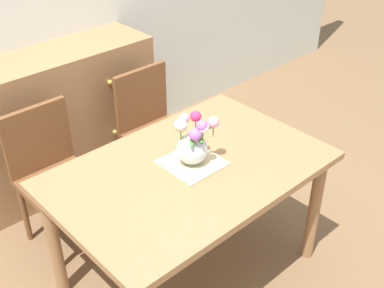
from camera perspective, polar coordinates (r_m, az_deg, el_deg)
The scene contains 7 objects.
ground_plane at distance 3.05m, azimuth -0.25°, elevation -14.56°, with size 12.00×12.00×0.00m, color brown.
dining_table at distance 2.60m, azimuth -0.28°, elevation -4.51°, with size 1.42×0.94×0.77m.
chair_left at distance 3.07m, azimuth -16.09°, elevation -2.82°, with size 0.42×0.42×0.90m.
chair_right at distance 3.41m, azimuth -4.63°, elevation 2.29°, with size 0.42×0.42×0.90m.
dresser at distance 3.61m, azimuth -15.12°, elevation 2.71°, with size 1.40×0.47×1.00m.
placemat at distance 2.56m, azimuth 0.00°, elevation -2.18°, with size 0.29×0.29×0.01m, color #CCB789.
flower_vase at distance 2.49m, azimuth 0.07°, elevation 0.22°, with size 0.21×0.22×0.27m.
Camera 1 is at (-1.39, -1.53, 2.25)m, focal length 45.91 mm.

